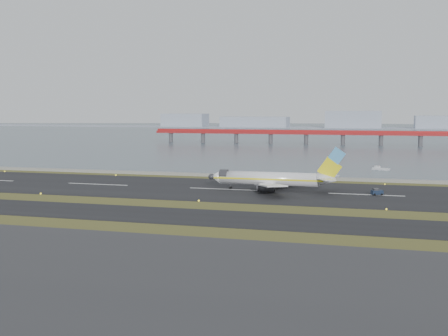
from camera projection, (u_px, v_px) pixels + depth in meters
The scene contains 11 objects.
ground at pixel (189, 207), 132.59m from camera, with size 1000.00×1000.00×0.00m, color #384217.
apron_strip at pixel (63, 270), 79.87m from camera, with size 1000.00×50.00×0.10m, color #303033.
taxiway_strip at pixel (171, 216), 121.08m from camera, with size 1000.00×18.00×0.10m, color black.
runway_strip at pixel (223, 189), 161.34m from camera, with size 1000.00×45.00×0.10m, color black.
seawall at pixel (247, 176), 190.05m from camera, with size 1000.00×2.50×1.00m, color gray.
bay_water at pixel (336, 133), 573.51m from camera, with size 1400.00×800.00×1.30m, color #40515C.
red_pier at pixel (343, 134), 366.15m from camera, with size 260.00×5.00×10.20m.
far_shoreline at pixel (356, 123), 722.62m from camera, with size 1400.00×80.00×60.50m.
airliner at pixel (274, 179), 157.91m from camera, with size 38.52×32.89×12.80m.
pushback_tug at pixel (377, 192), 150.06m from camera, with size 3.38×2.69×1.90m.
workboat_near at pixel (380, 169), 213.74m from camera, with size 6.74×4.50×1.57m.
Camera 1 is at (43.02, -123.97, 22.68)m, focal length 45.00 mm.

